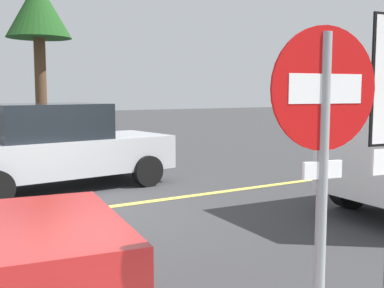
{
  "coord_description": "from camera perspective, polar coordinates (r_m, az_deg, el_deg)",
  "views": [
    {
      "loc": [
        -2.2,
        -7.46,
        1.94
      ],
      "look_at": [
        2.02,
        -0.62,
        1.06
      ],
      "focal_mm": 44.66,
      "sensor_mm": 36.0,
      "label": 1
    }
  ],
  "objects": [
    {
      "name": "ground_plane",
      "position": [
        8.01,
        -14.95,
        -7.98
      ],
      "size": [
        80.0,
        80.0,
        0.0
      ],
      "primitive_type": "plane",
      "color": "#38383A"
    },
    {
      "name": "tree_left_verge",
      "position": [
        15.86,
        -17.87,
        14.53
      ],
      "size": [
        1.97,
        1.97,
        5.35
      ],
      "color": "#513823",
      "rests_on": "ground_plane"
    },
    {
      "name": "lane_marking_centre",
      "position": [
        9.3,
        3.13,
        -5.78
      ],
      "size": [
        28.0,
        0.16,
        0.01
      ],
      "primitive_type": "cube",
      "color": "#E0D14C"
    },
    {
      "name": "car_silver_far_lane",
      "position": [
        9.94,
        -15.91,
        -0.3
      ],
      "size": [
        4.6,
        2.41,
        1.71
      ],
      "color": "#B7BABF",
      "rests_on": "ground_plane"
    },
    {
      "name": "stop_sign",
      "position": [
        3.05,
        15.39,
        -0.42
      ],
      "size": [
        0.75,
        0.15,
        2.34
      ],
      "color": "gray",
      "rests_on": "ground_plane"
    }
  ]
}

